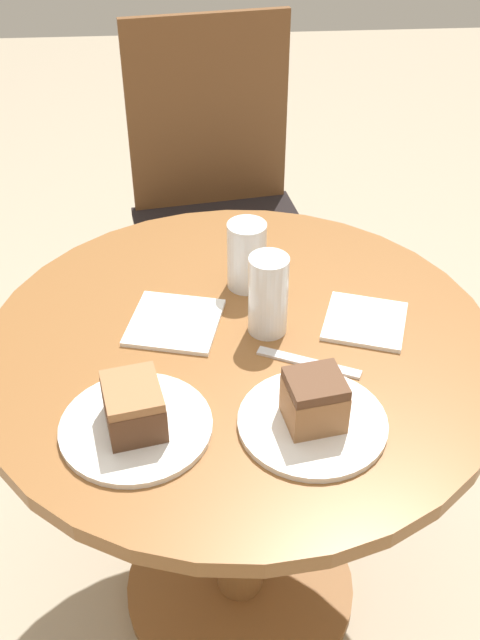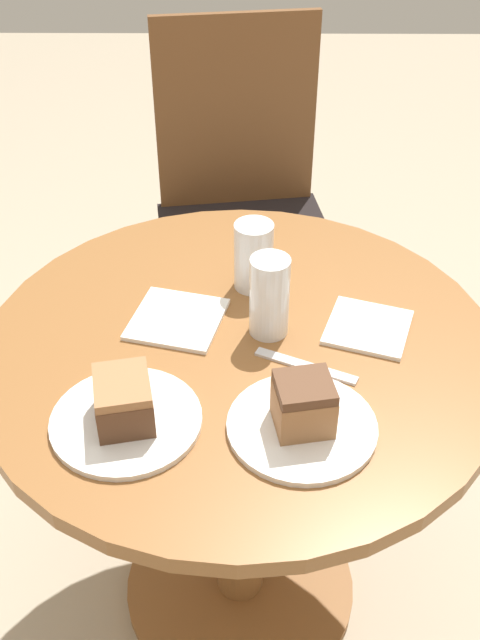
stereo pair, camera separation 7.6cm
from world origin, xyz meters
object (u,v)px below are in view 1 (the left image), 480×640
(glass_lemonade, at_px, (247,259))
(cake_slice_far, at_px, (134,406))
(chair, at_px, (218,206))
(plate_far, at_px, (136,427))
(glass_water, at_px, (268,298))
(plate_near, at_px, (312,422))
(cake_slice_near, at_px, (314,400))

(glass_lemonade, bearing_deg, cake_slice_far, -118.27)
(chair, bearing_deg, cake_slice_far, -107.68)
(chair, height_order, glass_lemonade, chair)
(plate_far, height_order, cake_slice_far, cake_slice_far)
(glass_water, bearing_deg, cake_slice_far, -134.39)
(plate_near, height_order, cake_slice_far, cake_slice_far)
(chair, bearing_deg, glass_water, -95.19)
(chair, distance_m, glass_water, 0.86)
(plate_far, distance_m, cake_slice_near, 0.26)
(plate_near, bearing_deg, cake_slice_near, 90.00)
(cake_slice_near, bearing_deg, plate_near, -90.00)
(plate_near, distance_m, plate_far, 0.26)
(cake_slice_near, xyz_separation_m, cake_slice_far, (-0.26, 0.01, -0.00))
(cake_slice_near, bearing_deg, glass_water, 100.79)
(chair, relative_size, glass_water, 6.91)
(plate_far, relative_size, glass_lemonade, 1.74)
(chair, bearing_deg, glass_lemonade, -96.62)
(chair, xyz_separation_m, glass_water, (0.05, -0.81, 0.28))
(plate_far, bearing_deg, cake_slice_near, -2.24)
(chair, relative_size, cake_slice_far, 8.97)
(plate_near, height_order, glass_water, glass_water)
(plate_near, xyz_separation_m, cake_slice_near, (0.00, 0.00, 0.04))
(plate_far, xyz_separation_m, cake_slice_near, (0.26, -0.01, 0.04))
(plate_far, distance_m, glass_lemonade, 0.40)
(chair, height_order, plate_far, chair)
(cake_slice_far, height_order, glass_water, glass_water)
(plate_near, relative_size, glass_water, 1.53)
(cake_slice_far, bearing_deg, plate_near, -2.24)
(plate_near, xyz_separation_m, cake_slice_far, (-0.26, 0.01, 0.04))
(plate_near, distance_m, glass_water, 0.24)
(glass_lemonade, height_order, glass_water, glass_water)
(plate_near, bearing_deg, cake_slice_far, 177.76)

